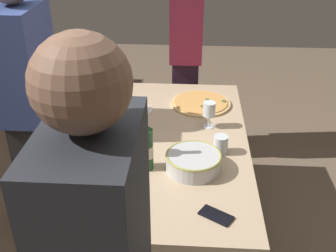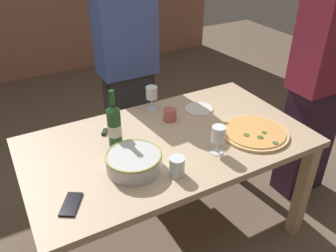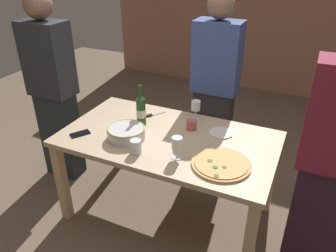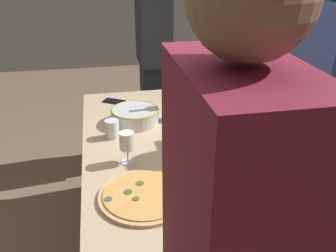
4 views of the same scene
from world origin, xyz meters
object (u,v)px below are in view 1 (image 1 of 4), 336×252
(cup_ceramic, at_px, (138,123))
(person_guest_right, at_px, (186,53))
(dining_table, at_px, (168,154))
(pizza_knife, at_px, (112,164))
(wine_glass_near_pizza, at_px, (106,114))
(side_plate, at_px, (138,110))
(person_host, at_px, (32,110))
(cell_phone, at_px, (216,215))
(cup_amber, at_px, (221,144))
(wine_bottle, at_px, (146,146))
(pizza, at_px, (201,103))
(serving_bowl, at_px, (193,161))
(wine_glass_by_bottle, at_px, (209,111))

(cup_ceramic, distance_m, person_guest_right, 1.03)
(dining_table, distance_m, pizza_knife, 0.39)
(wine_glass_near_pizza, height_order, cup_ceramic, wine_glass_near_pizza)
(side_plate, bearing_deg, person_host, 112.50)
(side_plate, height_order, person_host, person_host)
(cell_phone, bearing_deg, wine_glass_near_pizza, -106.99)
(dining_table, height_order, pizza_knife, pizza_knife)
(pizza_knife, bearing_deg, dining_table, -45.22)
(dining_table, distance_m, cup_amber, 0.34)
(wine_bottle, bearing_deg, cup_amber, -66.24)
(pizza, bearing_deg, person_guest_right, 10.31)
(wine_glass_near_pizza, bearing_deg, cup_amber, -106.14)
(pizza_knife, distance_m, person_host, 0.66)
(wine_glass_near_pizza, distance_m, side_plate, 0.32)
(cup_amber, height_order, pizza_knife, cup_amber)
(dining_table, bearing_deg, wine_glass_near_pizza, 77.56)
(pizza, xyz_separation_m, cup_ceramic, (-0.35, 0.37, 0.03))
(person_host, bearing_deg, person_guest_right, 56.22)
(side_plate, bearing_deg, dining_table, -148.38)
(serving_bowl, height_order, cup_ceramic, serving_bowl)
(serving_bowl, bearing_deg, side_plate, 30.10)
(person_host, xyz_separation_m, person_guest_right, (1.01, -0.88, 0.02))
(wine_bottle, xyz_separation_m, cup_ceramic, (0.39, 0.09, -0.09))
(cell_phone, bearing_deg, person_guest_right, -142.28)
(wine_glass_near_pizza, xyz_separation_m, person_guest_right, (1.03, -0.44, 0.02))
(cell_phone, bearing_deg, pizza, -144.99)
(dining_table, xyz_separation_m, cell_phone, (-0.62, -0.25, 0.10))
(person_host, bearing_deg, cell_phone, -27.30)
(cell_phone, distance_m, person_guest_right, 1.74)
(serving_bowl, distance_m, person_host, 1.02)
(cell_phone, bearing_deg, wine_bottle, -103.48)
(wine_bottle, relative_size, cup_ceramic, 4.22)
(serving_bowl, distance_m, wine_bottle, 0.25)
(dining_table, distance_m, side_plate, 0.42)
(wine_glass_near_pizza, bearing_deg, cup_ceramic, -78.75)
(wine_glass_by_bottle, distance_m, cell_phone, 0.80)
(dining_table, bearing_deg, cup_amber, -110.60)
(dining_table, height_order, serving_bowl, serving_bowl)
(wine_glass_near_pizza, bearing_deg, dining_table, -102.44)
(person_host, bearing_deg, cup_amber, -3.69)
(serving_bowl, height_order, side_plate, serving_bowl)
(wine_glass_by_bottle, relative_size, cell_phone, 1.11)
(cup_amber, relative_size, cup_ceramic, 1.26)
(cup_ceramic, bearing_deg, person_guest_right, -14.49)
(side_plate, bearing_deg, wine_bottle, -169.04)
(side_plate, bearing_deg, person_guest_right, -20.42)
(dining_table, distance_m, cell_phone, 0.67)
(side_plate, distance_m, person_guest_right, 0.83)
(wine_bottle, xyz_separation_m, side_plate, (0.62, 0.12, -0.12))
(pizza, relative_size, person_guest_right, 0.23)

